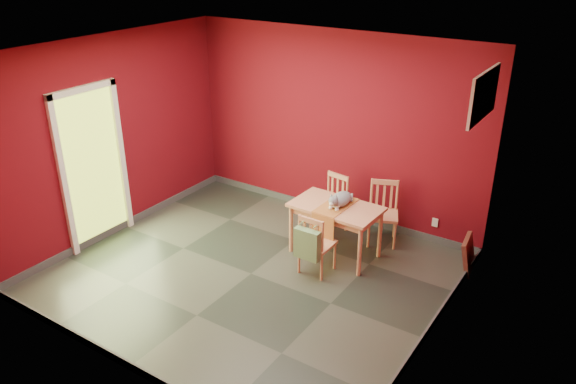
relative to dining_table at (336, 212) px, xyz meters
The scene contains 13 objects.
ground 1.32m from the dining_table, 122.51° to the right, with size 4.50×4.50×0.00m, color #2D342D.
room_shell 1.29m from the dining_table, 122.51° to the right, with size 4.50×4.50×4.50m.
doorway 3.21m from the dining_table, 154.15° to the right, with size 0.06×1.01×2.13m.
window 2.36m from the dining_table, ahead, with size 0.05×0.90×0.50m.
outlet_plate 1.43m from the dining_table, 45.90° to the left, with size 0.08×0.01×0.12m, color silver.
dining_table is the anchor object (origin of this frame).
table_runner 0.12m from the dining_table, 90.00° to the right, with size 0.34×0.67×0.34m.
chair_far_left 0.69m from the dining_table, 123.29° to the left, with size 0.44×0.44×0.82m.
chair_far_right 0.78m from the dining_table, 61.45° to the left, with size 0.52×0.52×0.85m.
chair_near 0.55m from the dining_table, 88.51° to the right, with size 0.38×0.38×0.80m.
tote_bag 0.73m from the dining_table, 89.00° to the right, with size 0.32×0.19×0.45m.
cat 0.21m from the dining_table, 54.28° to the left, with size 0.24×0.45×0.23m, color slate, non-canonical shape.
picture_frame 1.71m from the dining_table, 20.25° to the left, with size 0.19×0.45×0.43m.
Camera 1 is at (3.60, -4.66, 3.80)m, focal length 35.00 mm.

